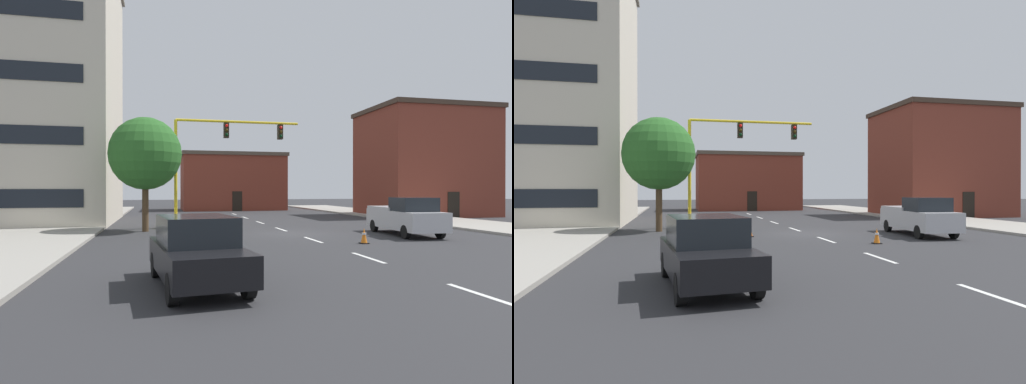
{
  "view_description": "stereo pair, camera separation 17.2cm",
  "coord_description": "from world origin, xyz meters",
  "views": [
    {
      "loc": [
        -7.16,
        -22.31,
        2.4
      ],
      "look_at": [
        -0.64,
        6.47,
        2.22
      ],
      "focal_mm": 30.16,
      "sensor_mm": 36.0,
      "label": 1
    },
    {
      "loc": [
        -6.99,
        -22.35,
        2.4
      ],
      "look_at": [
        -0.64,
        6.47,
        2.22
      ],
      "focal_mm": 30.16,
      "sensor_mm": 36.0,
      "label": 2
    }
  ],
  "objects": [
    {
      "name": "ground_plane",
      "position": [
        0.0,
        0.0,
        0.0
      ],
      "size": [
        160.0,
        160.0,
        0.0
      ],
      "primitive_type": "plane",
      "color": "#2D2D30"
    },
    {
      "name": "sidewalk_left",
      "position": [
        -13.33,
        8.0,
        0.07
      ],
      "size": [
        6.0,
        56.0,
        0.14
      ],
      "primitive_type": "cube",
      "color": "#9E998E",
      "rests_on": "ground_plane"
    },
    {
      "name": "sidewalk_right",
      "position": [
        13.33,
        8.0,
        0.07
      ],
      "size": [
        6.0,
        56.0,
        0.14
      ],
      "primitive_type": "cube",
      "color": "#9E998E",
      "rests_on": "ground_plane"
    },
    {
      "name": "lane_stripe_seg_0",
      "position": [
        0.0,
        -14.0,
        0.0
      ],
      "size": [
        0.16,
        2.4,
        0.01
      ],
      "primitive_type": "cube",
      "color": "silver",
      "rests_on": "ground_plane"
    },
    {
      "name": "lane_stripe_seg_1",
      "position": [
        0.0,
        -8.5,
        0.0
      ],
      "size": [
        0.16,
        2.4,
        0.01
      ],
      "primitive_type": "cube",
      "color": "silver",
      "rests_on": "ground_plane"
    },
    {
      "name": "lane_stripe_seg_2",
      "position": [
        0.0,
        -3.0,
        0.0
      ],
      "size": [
        0.16,
        2.4,
        0.01
      ],
      "primitive_type": "cube",
      "color": "silver",
      "rests_on": "ground_plane"
    },
    {
      "name": "lane_stripe_seg_3",
      "position": [
        0.0,
        2.5,
        0.0
      ],
      "size": [
        0.16,
        2.4,
        0.01
      ],
      "primitive_type": "cube",
      "color": "silver",
      "rests_on": "ground_plane"
    },
    {
      "name": "lane_stripe_seg_4",
      "position": [
        0.0,
        8.0,
        0.0
      ],
      "size": [
        0.16,
        2.4,
        0.01
      ],
      "primitive_type": "cube",
      "color": "silver",
      "rests_on": "ground_plane"
    },
    {
      "name": "lane_stripe_seg_5",
      "position": [
        0.0,
        13.5,
        0.0
      ],
      "size": [
        0.16,
        2.4,
        0.01
      ],
      "primitive_type": "cube",
      "color": "silver",
      "rests_on": "ground_plane"
    },
    {
      "name": "lane_stripe_seg_6",
      "position": [
        0.0,
        19.0,
        0.0
      ],
      "size": [
        0.16,
        2.4,
        0.01
      ],
      "primitive_type": "cube",
      "color": "silver",
      "rests_on": "ground_plane"
    },
    {
      "name": "building_tall_left",
      "position": [
        -17.35,
        11.32,
        9.5
      ],
      "size": [
        14.52,
        12.82,
        18.98
      ],
      "color": "beige",
      "rests_on": "ground_plane"
    },
    {
      "name": "building_brick_center",
      "position": [
        1.34,
        28.27,
        3.34
      ],
      "size": [
        12.06,
        7.44,
        6.65
      ],
      "color": "brown",
      "rests_on": "ground_plane"
    },
    {
      "name": "building_row_right",
      "position": [
        16.82,
        13.11,
        4.94
      ],
      "size": [
        10.55,
        8.58,
        9.85
      ],
      "color": "brown",
      "rests_on": "ground_plane"
    },
    {
      "name": "traffic_signal_gantry",
      "position": [
        -5.01,
        4.91,
        2.23
      ],
      "size": [
        8.86,
        1.2,
        6.83
      ],
      "color": "yellow",
      "rests_on": "ground_plane"
    },
    {
      "name": "tree_left_near",
      "position": [
        -7.91,
        2.95,
        4.43
      ],
      "size": [
        4.13,
        4.13,
        6.51
      ],
      "color": "#4C3823",
      "rests_on": "ground_plane"
    },
    {
      "name": "pickup_truck_silver",
      "position": [
        5.51,
        -2.01,
        0.97
      ],
      "size": [
        2.43,
        5.54,
        1.99
      ],
      "color": "#BCBCC1",
      "rests_on": "ground_plane"
    },
    {
      "name": "sedan_black_near_left",
      "position": [
        -6.25,
        -11.66,
        0.89
      ],
      "size": [
        2.35,
        4.68,
        1.74
      ],
      "color": "black",
      "rests_on": "ground_plane"
    },
    {
      "name": "traffic_cone_roadside_a",
      "position": [
        1.7,
        -4.85,
        0.34
      ],
      "size": [
        0.36,
        0.36,
        0.69
      ],
      "color": "black",
      "rests_on": "ground_plane"
    },
    {
      "name": "traffic_cone_roadside_b",
      "position": [
        -3.32,
        -0.91,
        0.34
      ],
      "size": [
        0.36,
        0.36,
        0.69
      ],
      "color": "black",
      "rests_on": "ground_plane"
    }
  ]
}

